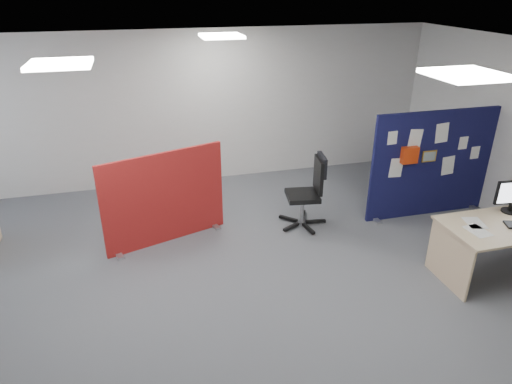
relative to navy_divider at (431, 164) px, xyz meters
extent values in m
plane|color=#54575C|center=(-3.47, -1.18, -0.85)|extent=(9.00, 9.00, 0.00)
cube|color=white|center=(-3.47, -1.18, 1.85)|extent=(9.00, 7.00, 0.02)
cube|color=silver|center=(-3.47, 2.32, 0.50)|extent=(9.00, 0.02, 2.70)
cube|color=white|center=(-1.47, -2.18, 1.82)|extent=(0.60, 0.60, 0.04)
cube|color=white|center=(-4.97, -0.68, 1.82)|extent=(0.60, 0.60, 0.04)
cube|color=white|center=(-2.97, 1.32, 1.82)|extent=(0.60, 0.60, 0.04)
cube|color=#0E0F36|center=(0.01, 0.00, 0.00)|extent=(2.05, 0.06, 1.69)
cube|color=#A7A8AC|center=(-0.86, 0.00, -0.83)|extent=(0.08, 0.30, 0.04)
cube|color=#A7A8AC|center=(0.89, 0.00, -0.83)|extent=(0.08, 0.30, 0.04)
cube|color=white|center=(-0.75, -0.03, 0.50)|extent=(0.15, 0.01, 0.20)
cube|color=white|center=(-0.37, -0.03, 0.45)|extent=(0.21, 0.01, 0.30)
cube|color=white|center=(0.07, -0.03, 0.51)|extent=(0.21, 0.01, 0.30)
cube|color=white|center=(0.48, -0.03, 0.31)|extent=(0.15, 0.01, 0.20)
cube|color=white|center=(-0.62, -0.03, 0.02)|extent=(0.21, 0.01, 0.30)
cube|color=white|center=(0.28, -0.03, -0.04)|extent=(0.21, 0.01, 0.30)
cube|color=white|center=(0.73, -0.03, 0.13)|extent=(0.15, 0.01, 0.20)
cube|color=gold|center=(-0.09, -0.03, 0.15)|extent=(0.24, 0.01, 0.18)
cube|color=red|center=(-0.46, -0.08, 0.22)|extent=(0.25, 0.10, 0.25)
cube|color=tan|center=(-0.82, -1.71, -0.50)|extent=(0.03, 0.79, 0.70)
cube|color=tan|center=(0.11, -1.31, -0.30)|extent=(1.73, 0.02, 0.30)
cylinder|color=black|center=(0.18, -1.45, -0.11)|extent=(0.21, 0.21, 0.02)
cube|color=black|center=(0.18, -1.45, -0.05)|extent=(0.04, 0.04, 0.10)
cube|color=maroon|center=(-4.04, 0.21, -0.18)|extent=(1.71, 0.60, 1.34)
cube|color=#A7A8AC|center=(-4.78, 0.21, -0.83)|extent=(0.08, 0.30, 0.04)
cube|color=#A7A8AC|center=(-3.30, 0.21, -0.83)|extent=(0.08, 0.30, 0.04)
cube|color=black|center=(-1.81, 0.12, -0.81)|extent=(0.31, 0.10, 0.04)
cube|color=black|center=(-1.93, 0.35, -0.81)|extent=(0.18, 0.30, 0.04)
cube|color=black|center=(-2.19, 0.31, -0.81)|extent=(0.25, 0.25, 0.04)
cube|color=black|center=(-2.23, 0.05, -0.81)|extent=(0.30, 0.19, 0.04)
cube|color=black|center=(-1.99, -0.07, -0.81)|extent=(0.10, 0.31, 0.04)
cylinder|color=#A7A8AC|center=(-2.03, 0.15, -0.59)|extent=(0.06, 0.06, 0.43)
cube|color=black|center=(-2.03, 0.15, -0.36)|extent=(0.54, 0.54, 0.07)
cube|color=black|center=(-1.81, 0.12, -0.03)|extent=(0.12, 0.43, 0.51)
cube|color=black|center=(-1.77, 0.11, 0.12)|extent=(0.12, 0.39, 0.31)
cube|color=white|center=(-0.55, -1.77, -0.12)|extent=(0.23, 0.31, 0.00)
cube|color=white|center=(-0.45, -1.59, -0.12)|extent=(0.27, 0.34, 0.00)
camera|label=1|loc=(-4.27, -5.62, 2.57)|focal=32.00mm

